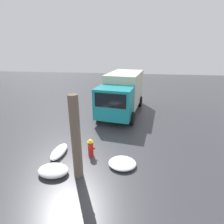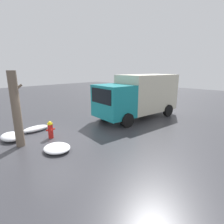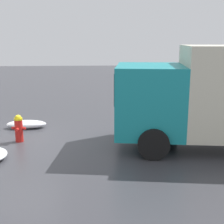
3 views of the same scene
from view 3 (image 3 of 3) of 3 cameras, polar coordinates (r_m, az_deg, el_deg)
name	(u,v)px [view 3 (image 3 of 3)]	position (r m, az deg, el deg)	size (l,w,h in m)	color
ground_plane	(20,141)	(10.86, -16.52, -5.18)	(60.00, 60.00, 0.00)	#38383D
fire_hydrant	(19,128)	(10.72, -16.69, -2.80)	(0.47, 0.37, 0.91)	red
pedestrian	(174,119)	(10.12, 11.32, -1.18)	(0.34, 0.34, 1.57)	#23232D
snow_pile_curbside	(26,124)	(12.35, -15.39, -2.17)	(1.50, 0.62, 0.30)	white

